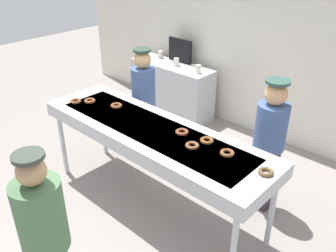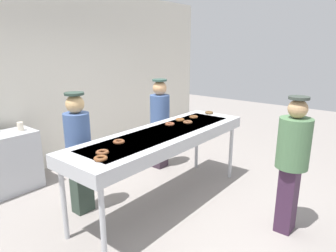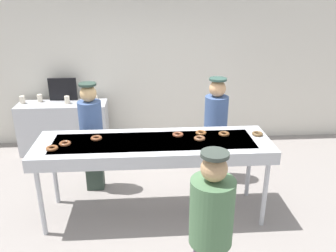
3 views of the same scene
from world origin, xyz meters
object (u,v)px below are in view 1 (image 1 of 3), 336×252
Objects in this scene: chocolate_donut_5 at (227,153)px; worker_baker at (144,100)px; worker_assistant at (269,139)px; chocolate_donut_1 at (207,140)px; fryer_conveyor at (152,135)px; chocolate_donut_3 at (116,106)px; paper_cup_1 at (198,69)px; customer_waiting at (45,233)px; paper_cup_3 at (176,62)px; chocolate_donut_4 at (266,172)px; menu_display at (180,50)px; chocolate_donut_0 at (182,132)px; chocolate_donut_2 at (76,101)px; paper_cup_0 at (160,54)px; chocolate_donut_7 at (90,101)px; chocolate_donut_6 at (192,145)px; paper_cup_2 at (147,52)px; prep_counter at (172,89)px.

worker_baker reaches higher than chocolate_donut_5.
chocolate_donut_1 is at bearing 56.59° from worker_assistant.
chocolate_donut_3 is at bearing 172.26° from fryer_conveyor.
customer_waiting is at bearing -68.78° from paper_cup_1.
paper_cup_3 is at bearing 140.83° from chocolate_donut_5.
chocolate_donut_4 is 0.28× the size of menu_display.
chocolate_donut_1 is (0.29, 0.04, 0.00)m from chocolate_donut_0.
chocolate_donut_2 is 1.00× the size of chocolate_donut_3.
fryer_conveyor is at bearing -55.26° from menu_display.
chocolate_donut_3 is 2.37m from paper_cup_0.
chocolate_donut_3 is at bearing 136.85° from customer_waiting.
chocolate_donut_3 is 2.03m from paper_cup_3.
customer_waiting is at bearing 134.89° from worker_baker.
paper_cup_3 is at bearing 130.19° from customer_waiting.
menu_display is (-0.68, 1.51, 0.21)m from worker_baker.
chocolate_donut_0 is 1.27m from worker_baker.
worker_baker is 3.26× the size of menu_display.
chocolate_donut_0 is at bearing 11.51° from chocolate_donut_2.
chocolate_donut_0 and chocolate_donut_7 have the same top height.
chocolate_donut_3 is at bearing 17.64° from worker_assistant.
chocolate_donut_6 is 1.53m from customer_waiting.
chocolate_donut_1 is at bearing 7.39° from chocolate_donut_7.
paper_cup_2 is (-1.50, 1.94, -0.08)m from chocolate_donut_3.
paper_cup_2 is at bearing -28.53° from worker_assistant.
chocolate_donut_2 is 0.09× the size of worker_baker.
chocolate_donut_6 reaches higher than paper_cup_3.
prep_counter is 0.77m from paper_cup_1.
chocolate_donut_5 reaches higher than fryer_conveyor.
chocolate_donut_5 is 3.42m from paper_cup_0.
chocolate_donut_4 is 2.90m from paper_cup_1.
paper_cup_1 is 1.24m from paper_cup_2.
paper_cup_2 is (-2.59, 3.55, 0.05)m from customer_waiting.
worker_baker reaches higher than menu_display.
paper_cup_0 is at bearing 144.31° from chocolate_donut_5.
chocolate_donut_6 is 0.09× the size of worker_assistant.
prep_counter is 11.68× the size of paper_cup_1.
worker_baker reaches higher than prep_counter.
chocolate_donut_1 is 0.76m from worker_assistant.
chocolate_donut_0 is at bearing 169.86° from worker_baker.
fryer_conveyor is 2.17m from paper_cup_1.
chocolate_donut_3 is 1.94m from customer_waiting.
paper_cup_2 is at bearing 119.06° from chocolate_donut_7.
chocolate_donut_5 reaches higher than prep_counter.
chocolate_donut_4 is 3.78m from paper_cup_0.
chocolate_donut_1 is at bearing 175.87° from worker_baker.
worker_assistant is 12.07× the size of paper_cup_1.
chocolate_donut_2 is 1.05× the size of paper_cup_3.
worker_assistant reaches higher than paper_cup_1.
menu_display is at bearing 131.58° from chocolate_donut_0.
customer_waiting is 4.39m from paper_cup_2.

